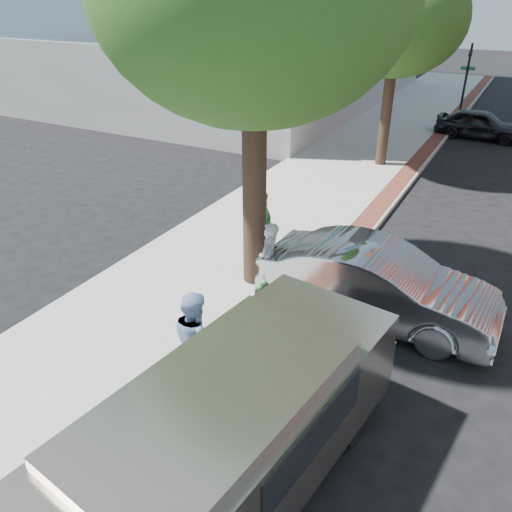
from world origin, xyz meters
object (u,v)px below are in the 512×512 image
Objects in this scene: person_gray at (269,260)px; bg_car at (480,124)px; person_officer at (196,340)px; sedan_silver at (377,284)px; van at (244,420)px; person_green at (262,224)px; parking_meter at (262,302)px.

person_gray is 17.13m from bg_car.
person_officer reaches higher than sedan_silver.
sedan_silver is 4.81m from van.
person_gray is 0.96× the size of person_officer.
bg_car is at bearing -68.84° from person_green.
van reaches higher than parking_meter.
van is at bearing -178.19° from bg_car.
person_green is at bearing -41.68° from person_officer.
person_officer is at bearing -112.05° from parking_meter.
sedan_silver is at bearing 56.59° from parking_meter.
bg_car is (3.32, 15.35, -0.35)m from person_green.
person_green reaches higher than sedan_silver.
person_green is at bearing -153.03° from person_gray.
person_gray is 0.45× the size of bg_car.
parking_meter is at bearing -78.49° from person_officer.
person_green is 0.30× the size of van.
parking_meter is at bearing 121.08° from van.
van is at bearing 176.40° from sedan_silver.
person_green is at bearing 117.70° from parking_meter.
parking_meter is 0.85× the size of person_green.
person_officer is 1.99m from van.
person_officer is 20.16m from bg_car.
person_gray is 4.64m from van.
person_officer is 0.32× the size of van.
van is (1.60, -1.18, 0.05)m from person_officer.
van is (1.07, -2.50, -0.09)m from parking_meter.
person_gray reaches higher than bg_car.
parking_meter is at bearing 148.19° from sedan_silver.
parking_meter is 2.75m from sedan_silver.
van is (-0.43, -4.78, 0.31)m from sedan_silver.
sedan_silver is at bearing 92.81° from van.
person_green reaches higher than parking_meter.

